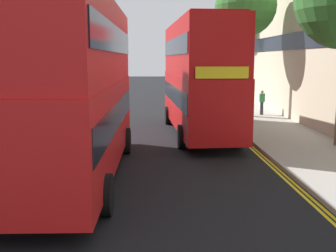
{
  "coord_description": "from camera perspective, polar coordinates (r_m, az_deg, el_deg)",
  "views": [
    {
      "loc": [
        0.04,
        -1.16,
        3.79
      ],
      "look_at": [
        0.5,
        11.0,
        1.8
      ],
      "focal_mm": 43.93,
      "sensor_mm": 36.0,
      "label": 1
    }
  ],
  "objects": [
    {
      "name": "pedestrian_far",
      "position": [
        27.85,
        12.9,
        3.27
      ],
      "size": [
        0.34,
        0.22,
        1.62
      ],
      "color": "#2D2D38",
      "rests_on": "sidewalk_right"
    },
    {
      "name": "sidewalk_right",
      "position": [
        18.7,
        18.1,
        -2.65
      ],
      "size": [
        4.0,
        80.0,
        0.14
      ],
      "primitive_type": "cube",
      "color": "#9E9991",
      "rests_on": "ground"
    },
    {
      "name": "street_tree_far",
      "position": [
        35.69,
        10.57,
        13.78
      ],
      "size": [
        2.91,
        2.91,
        8.12
      ],
      "color": "#6B6047",
      "rests_on": "sidewalk_right"
    },
    {
      "name": "double_decker_bus_oncoming",
      "position": [
        20.73,
        4.27,
        7.16
      ],
      "size": [
        3.18,
        10.91,
        5.64
      ],
      "color": "#B20F0F",
      "rests_on": "ground"
    },
    {
      "name": "double_decker_bus_away",
      "position": [
        13.25,
        -12.47,
        5.78
      ],
      "size": [
        2.9,
        10.84,
        5.64
      ],
      "color": "red",
      "rests_on": "ground"
    },
    {
      "name": "street_tree_near",
      "position": [
        27.05,
        10.7,
        15.94
      ],
      "size": [
        3.84,
        3.84,
        8.86
      ],
      "color": "#6B6047",
      "rests_on": "sidewalk_right"
    },
    {
      "name": "kerb_line_outer",
      "position": [
        16.22,
        13.53,
        -4.48
      ],
      "size": [
        0.1,
        56.0,
        0.01
      ],
      "primitive_type": "cube",
      "color": "yellow",
      "rests_on": "ground"
    },
    {
      "name": "kerb_line_inner",
      "position": [
        16.18,
        12.99,
        -4.49
      ],
      "size": [
        0.1,
        56.0,
        0.01
      ],
      "primitive_type": "cube",
      "color": "yellow",
      "rests_on": "ground"
    }
  ]
}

